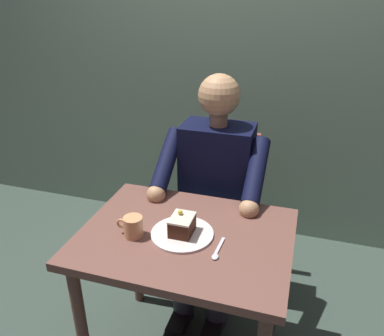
{
  "coord_description": "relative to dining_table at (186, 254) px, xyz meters",
  "views": [
    {
      "loc": [
        -0.41,
        1.22,
        1.61
      ],
      "look_at": [
        0.0,
        -0.1,
        0.95
      ],
      "focal_mm": 35.86,
      "sensor_mm": 36.0,
      "label": 1
    }
  ],
  "objects": [
    {
      "name": "cafe_rear_panel",
      "position": [
        0.0,
        -1.23,
        0.9
      ],
      "size": [
        6.4,
        0.12,
        3.0
      ],
      "primitive_type": "cube",
      "color": "gray",
      "rests_on": "ground"
    },
    {
      "name": "dining_table",
      "position": [
        0.0,
        0.0,
        0.0
      ],
      "size": [
        0.86,
        0.65,
        0.7
      ],
      "color": "brown",
      "rests_on": "ground"
    },
    {
      "name": "chair",
      "position": [
        0.0,
        -0.62,
        -0.11
      ],
      "size": [
        0.42,
        0.42,
        0.89
      ],
      "color": "brown",
      "rests_on": "ground"
    },
    {
      "name": "seated_person",
      "position": [
        0.0,
        -0.45,
        0.05
      ],
      "size": [
        0.53,
        0.58,
        1.24
      ],
      "color": "black",
      "rests_on": "ground"
    },
    {
      "name": "dessert_plate",
      "position": [
        0.01,
        0.01,
        0.11
      ],
      "size": [
        0.25,
        0.25,
        0.01
      ],
      "primitive_type": "cylinder",
      "color": "silver",
      "rests_on": "dining_table"
    },
    {
      "name": "cake_slice",
      "position": [
        0.01,
        0.01,
        0.15
      ],
      "size": [
        0.09,
        0.11,
        0.09
      ],
      "color": "#38170C",
      "rests_on": "dessert_plate"
    },
    {
      "name": "coffee_cup",
      "position": [
        0.2,
        0.07,
        0.15
      ],
      "size": [
        0.11,
        0.08,
        0.09
      ],
      "color": "tan",
      "rests_on": "dining_table"
    },
    {
      "name": "dessert_spoon",
      "position": [
        -0.15,
        0.08,
        0.11
      ],
      "size": [
        0.03,
        0.14,
        0.01
      ],
      "color": "silver",
      "rests_on": "dining_table"
    }
  ]
}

